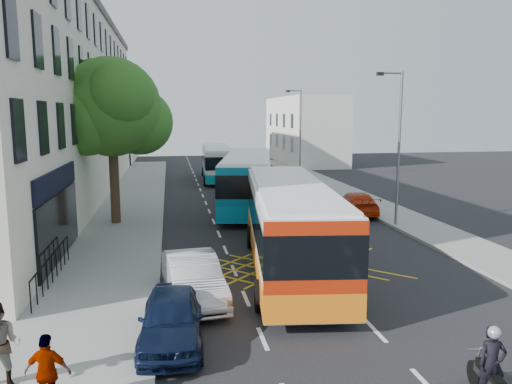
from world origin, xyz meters
name	(u,v)px	position (x,y,z in m)	size (l,w,h in m)	color
ground	(375,330)	(0.00, 0.00, 0.00)	(120.00, 120.00, 0.00)	black
pavement_left	(116,224)	(-8.50, 15.00, 0.07)	(5.00, 70.00, 0.15)	gray
pavement_right	(392,214)	(7.50, 15.00, 0.07)	(3.00, 70.00, 0.15)	gray
terrace_main	(44,103)	(-14.00, 24.49, 6.76)	(8.30, 45.00, 13.50)	beige
terrace_far	(102,121)	(-14.00, 55.00, 5.00)	(8.00, 20.00, 10.00)	silver
building_right	(304,130)	(11.00, 48.00, 4.00)	(6.00, 18.00, 8.00)	silver
street_tree	(111,108)	(-8.51, 14.97, 6.29)	(6.30, 5.70, 8.80)	#382619
lamp_near	(397,141)	(6.20, 12.00, 4.62)	(1.45, 0.15, 8.00)	slate
lamp_far	(299,129)	(6.20, 32.00, 4.62)	(1.45, 0.15, 8.00)	slate
railings	(52,267)	(-9.70, 5.30, 0.72)	(0.08, 5.60, 1.14)	black
bus_near	(290,225)	(-1.07, 5.76, 1.80)	(4.27, 12.37, 3.41)	silver
bus_mid	(247,180)	(-0.73, 18.42, 1.83)	(5.14, 12.64, 3.47)	silver
bus_far	(217,162)	(-1.26, 32.78, 1.60)	(3.04, 10.93, 3.04)	silver
motorbike	(491,368)	(0.89, -3.81, 0.81)	(0.68, 1.94, 1.73)	black
parked_car_blue	(172,318)	(-5.60, 0.19, 0.69)	(1.64, 4.08, 1.39)	black
parked_car_silver	(193,278)	(-4.90, 3.16, 0.75)	(1.58, 4.54, 1.50)	#B0B2B9
red_hatchback	(357,203)	(5.50, 15.63, 0.67)	(1.89, 4.64, 1.35)	#B62707
distant_car_grey	(220,161)	(0.09, 43.76, 0.71)	(2.37, 5.13, 1.43)	#3B3E43
distant_car_silver	(263,164)	(4.33, 40.01, 0.62)	(1.46, 3.64, 1.24)	#B0B4B8
distant_car_dark	(255,159)	(4.27, 44.76, 0.72)	(1.53, 4.40, 1.45)	black
pedestrian_far	(48,372)	(-8.03, -2.69, 0.94)	(0.93, 0.39, 1.59)	gray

